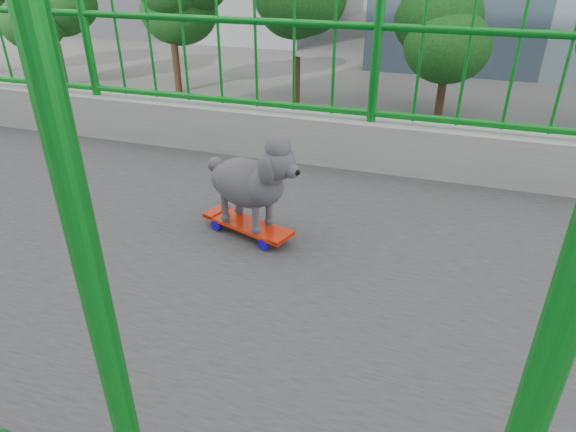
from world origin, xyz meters
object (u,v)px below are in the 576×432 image
(car_2, at_px, (399,218))
(car_3, at_px, (157,148))
(poodle, at_px, (250,180))
(skateboard, at_px, (248,226))

(car_2, height_order, car_3, car_2)
(car_3, bearing_deg, car_2, -106.86)
(poodle, height_order, car_3, poodle)
(skateboard, relative_size, car_2, 0.09)
(car_2, bearing_deg, car_3, 73.14)
(car_3, bearing_deg, poodle, -145.08)
(skateboard, bearing_deg, car_3, -126.49)
(poodle, height_order, car_2, poodle)
(skateboard, distance_m, poodle, 0.26)
(skateboard, xyz_separation_m, car_2, (-12.04, -0.06, -6.28))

